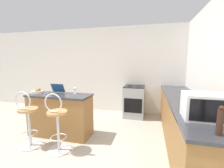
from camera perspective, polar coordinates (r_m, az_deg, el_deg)
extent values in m
plane|color=#ADA393|center=(2.84, -23.48, -25.40)|extent=(20.00, 20.00, 0.00)
cube|color=silver|center=(4.79, -4.23, 5.31)|extent=(12.00, 0.06, 2.60)
cube|color=olive|center=(3.42, -19.02, -11.31)|extent=(1.29, 0.49, 0.85)
cube|color=#333338|center=(3.30, -19.38, -4.06)|extent=(1.32, 0.52, 0.03)
cube|color=olive|center=(3.19, 25.80, -13.11)|extent=(0.64, 3.17, 0.85)
cube|color=#333338|center=(3.07, 26.32, -5.37)|extent=(0.67, 3.20, 0.03)
cylinder|color=silver|center=(3.38, -28.51, -19.82)|extent=(0.40, 0.40, 0.02)
cylinder|color=silver|center=(3.24, -28.94, -14.45)|extent=(0.04, 0.04, 0.68)
torus|color=silver|center=(3.28, -28.80, -16.15)|extent=(0.28, 0.28, 0.02)
cylinder|color=#B7844C|center=(3.12, -29.38, -8.51)|extent=(0.34, 0.34, 0.04)
torus|color=silver|center=(3.01, -30.86, -5.44)|extent=(0.32, 0.02, 0.32)
cylinder|color=silver|center=(3.04, -19.45, -22.58)|extent=(0.40, 0.40, 0.02)
cylinder|color=silver|center=(2.88, -19.78, -16.72)|extent=(0.04, 0.04, 0.68)
torus|color=silver|center=(2.92, -19.68, -18.59)|extent=(0.28, 0.28, 0.02)
cylinder|color=#B7844C|center=(2.75, -20.14, -10.11)|extent=(0.34, 0.34, 0.04)
torus|color=silver|center=(2.63, -21.50, -6.71)|extent=(0.32, 0.02, 0.32)
cube|color=#47474C|center=(3.38, -20.96, -3.46)|extent=(0.30, 0.21, 0.01)
cube|color=black|center=(3.37, -21.12, -3.40)|extent=(0.26, 0.12, 0.00)
cube|color=#47474C|center=(3.46, -19.93, -1.39)|extent=(0.30, 0.09, 0.19)
cube|color=#19478C|center=(3.46, -19.98, -1.36)|extent=(0.27, 0.07, 0.16)
cube|color=white|center=(2.06, 32.38, -7.25)|extent=(0.51, 0.35, 0.30)
cube|color=black|center=(1.89, 32.71, -8.64)|extent=(0.35, 0.01, 0.24)
cube|color=red|center=(2.67, 28.58, -4.84)|extent=(0.17, 0.27, 0.20)
cube|color=black|center=(2.65, 28.01, -2.69)|extent=(0.04, 0.19, 0.00)
cube|color=black|center=(2.66, 29.45, -2.72)|extent=(0.04, 0.19, 0.00)
cube|color=black|center=(2.64, 26.62, -3.97)|extent=(0.02, 0.02, 0.02)
cube|color=#9EA3A8|center=(4.35, 8.42, -6.66)|extent=(0.56, 0.60, 0.86)
cube|color=black|center=(4.06, 7.95, -8.20)|extent=(0.48, 0.01, 0.39)
cube|color=black|center=(4.26, 8.54, -0.91)|extent=(0.56, 0.60, 0.02)
cylinder|color=black|center=(4.15, 6.65, -0.90)|extent=(0.11, 0.11, 0.01)
cylinder|color=black|center=(4.13, 10.12, -1.03)|extent=(0.11, 0.11, 0.01)
cylinder|color=black|center=(4.39, 7.07, -0.42)|extent=(0.11, 0.11, 0.01)
cylinder|color=black|center=(4.36, 10.36, -0.54)|extent=(0.11, 0.11, 0.01)
cylinder|color=red|center=(3.11, 27.88, -3.99)|extent=(0.08, 0.08, 0.10)
torus|color=red|center=(3.12, 28.83, -3.92)|extent=(0.01, 0.06, 0.06)
cylinder|color=#331E14|center=(1.70, 35.87, -11.82)|extent=(0.05, 0.05, 0.24)
sphere|color=#331E14|center=(1.66, 36.26, -7.35)|extent=(0.04, 0.04, 0.04)
cylinder|color=silver|center=(3.30, -13.93, -3.49)|extent=(0.06, 0.06, 0.00)
cylinder|color=silver|center=(3.29, -13.95, -2.85)|extent=(0.01, 0.01, 0.07)
sphere|color=silver|center=(3.28, -13.99, -1.74)|extent=(0.07, 0.07, 0.07)
cylinder|color=silver|center=(3.57, -26.62, -2.82)|extent=(0.22, 0.22, 0.05)
sphere|color=red|center=(3.57, -25.99, -2.04)|extent=(0.06, 0.06, 0.06)
sphere|color=orange|center=(3.53, -26.46, -2.20)|extent=(0.06, 0.06, 0.06)
sphere|color=#66B233|center=(3.53, -26.79, -2.16)|extent=(0.07, 0.07, 0.07)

